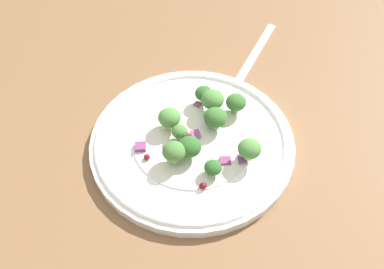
# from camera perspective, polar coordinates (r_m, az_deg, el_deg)

# --- Properties ---
(ground_plane) EXTENTS (1.80, 1.80, 0.02)m
(ground_plane) POSITION_cam_1_polar(r_m,az_deg,el_deg) (0.61, -0.61, -2.01)
(ground_plane) COLOR brown
(plate) EXTENTS (0.26, 0.26, 0.02)m
(plate) POSITION_cam_1_polar(r_m,az_deg,el_deg) (0.59, -0.00, -1.13)
(plate) COLOR white
(plate) RESTS_ON ground_plane
(dressing_pool) EXTENTS (0.15, 0.15, 0.00)m
(dressing_pool) POSITION_cam_1_polar(r_m,az_deg,el_deg) (0.59, -0.00, -0.87)
(dressing_pool) COLOR white
(dressing_pool) RESTS_ON plate
(broccoli_floret_0) EXTENTS (0.03, 0.03, 0.03)m
(broccoli_floret_0) POSITION_cam_1_polar(r_m,az_deg,el_deg) (0.55, -2.18, -2.11)
(broccoli_floret_0) COLOR #8EB77A
(broccoli_floret_0) RESTS_ON plate
(broccoli_floret_1) EXTENTS (0.02, 0.02, 0.02)m
(broccoli_floret_1) POSITION_cam_1_polar(r_m,az_deg,el_deg) (0.55, 2.55, -4.04)
(broccoli_floret_1) COLOR #ADD18E
(broccoli_floret_1) RESTS_ON plate
(broccoli_floret_2) EXTENTS (0.03, 0.03, 0.03)m
(broccoli_floret_2) POSITION_cam_1_polar(r_m,az_deg,el_deg) (0.56, -0.31, -1.53)
(broccoli_floret_2) COLOR #ADD18E
(broccoli_floret_2) RESTS_ON plate
(broccoli_floret_3) EXTENTS (0.03, 0.03, 0.03)m
(broccoli_floret_3) POSITION_cam_1_polar(r_m,az_deg,el_deg) (0.61, 2.49, 4.21)
(broccoli_floret_3) COLOR #ADD18E
(broccoli_floret_3) RESTS_ON plate
(broccoli_floret_4) EXTENTS (0.03, 0.03, 0.03)m
(broccoli_floret_4) POSITION_cam_1_polar(r_m,az_deg,el_deg) (0.59, 2.83, 2.02)
(broccoli_floret_4) COLOR #8EB77A
(broccoli_floret_4) RESTS_ON plate
(broccoli_floret_5) EXTENTS (0.02, 0.02, 0.02)m
(broccoli_floret_5) POSITION_cam_1_polar(r_m,az_deg,el_deg) (0.62, 1.43, 4.92)
(broccoli_floret_5) COLOR #9EC684
(broccoli_floret_5) RESTS_ON plate
(broccoli_floret_6) EXTENTS (0.02, 0.02, 0.02)m
(broccoli_floret_6) POSITION_cam_1_polar(r_m,az_deg,el_deg) (0.58, -1.48, 0.55)
(broccoli_floret_6) COLOR #9EC684
(broccoli_floret_6) RESTS_ON plate
(broccoli_floret_7) EXTENTS (0.03, 0.03, 0.03)m
(broccoli_floret_7) POSITION_cam_1_polar(r_m,az_deg,el_deg) (0.59, -2.74, 2.00)
(broccoli_floret_7) COLOR #ADD18E
(broccoli_floret_7) RESTS_ON plate
(broccoli_floret_8) EXTENTS (0.03, 0.03, 0.03)m
(broccoli_floret_8) POSITION_cam_1_polar(r_m,az_deg,el_deg) (0.56, 6.94, -1.76)
(broccoli_floret_8) COLOR #9EC684
(broccoli_floret_8) RESTS_ON plate
(broccoli_floret_9) EXTENTS (0.03, 0.03, 0.03)m
(broccoli_floret_9) POSITION_cam_1_polar(r_m,az_deg,el_deg) (0.61, 5.32, 3.85)
(broccoli_floret_9) COLOR #8EB77A
(broccoli_floret_9) RESTS_ON plate
(cranberry_0) EXTENTS (0.01, 0.01, 0.01)m
(cranberry_0) POSITION_cam_1_polar(r_m,az_deg,el_deg) (0.57, -5.46, -2.71)
(cranberry_0) COLOR maroon
(cranberry_0) RESTS_ON plate
(cranberry_1) EXTENTS (0.01, 0.01, 0.01)m
(cranberry_1) POSITION_cam_1_polar(r_m,az_deg,el_deg) (0.55, 1.32, -6.23)
(cranberry_1) COLOR maroon
(cranberry_1) RESTS_ON plate
(cranberry_2) EXTENTS (0.01, 0.01, 0.01)m
(cranberry_2) POSITION_cam_1_polar(r_m,az_deg,el_deg) (0.58, -2.79, -1.71)
(cranberry_2) COLOR maroon
(cranberry_2) RESTS_ON plate
(cranberry_3) EXTENTS (0.01, 0.01, 0.01)m
(cranberry_3) POSITION_cam_1_polar(r_m,az_deg,el_deg) (0.59, -0.92, -0.14)
(cranberry_3) COLOR maroon
(cranberry_3) RESTS_ON plate
(onion_bit_0) EXTENTS (0.01, 0.02, 0.00)m
(onion_bit_0) POSITION_cam_1_polar(r_m,az_deg,el_deg) (0.59, 0.43, 0.06)
(onion_bit_0) COLOR #934C84
(onion_bit_0) RESTS_ON plate
(onion_bit_1) EXTENTS (0.01, 0.02, 0.01)m
(onion_bit_1) POSITION_cam_1_polar(r_m,az_deg,el_deg) (0.57, 6.04, -2.97)
(onion_bit_1) COLOR #843D75
(onion_bit_1) RESTS_ON plate
(onion_bit_2) EXTENTS (0.02, 0.01, 0.01)m
(onion_bit_2) POSITION_cam_1_polar(r_m,az_deg,el_deg) (0.58, -6.24, -1.46)
(onion_bit_2) COLOR #843D75
(onion_bit_2) RESTS_ON plate
(onion_bit_3) EXTENTS (0.01, 0.01, 0.00)m
(onion_bit_3) POSITION_cam_1_polar(r_m,az_deg,el_deg) (0.63, 0.70, 3.62)
(onion_bit_3) COLOR #934C84
(onion_bit_3) RESTS_ON plate
(onion_bit_4) EXTENTS (0.01, 0.01, 0.00)m
(onion_bit_4) POSITION_cam_1_polar(r_m,az_deg,el_deg) (0.57, 4.01, -3.15)
(onion_bit_4) COLOR #843D75
(onion_bit_4) RESTS_ON plate
(onion_bit_5) EXTENTS (0.01, 0.01, 0.01)m
(onion_bit_5) POSITION_cam_1_polar(r_m,az_deg,el_deg) (0.61, 2.50, 1.55)
(onion_bit_5) COLOR #934C84
(onion_bit_5) RESTS_ON plate
(fork) EXTENTS (0.08, 0.18, 0.01)m
(fork) POSITION_cam_1_polar(r_m,az_deg,el_deg) (0.71, 6.78, 8.34)
(fork) COLOR silver
(fork) RESTS_ON ground_plane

